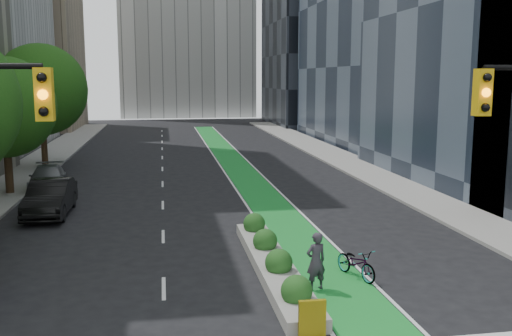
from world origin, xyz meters
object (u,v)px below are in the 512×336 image
object	(u,v)px
median_planter	(273,261)
bicycle	(356,263)
parked_car_left_mid	(50,198)
parked_car_left_far	(48,178)
cyclist	(316,261)

from	to	relation	value
median_planter	bicycle	bearing A→B (deg)	-22.12
bicycle	parked_car_left_mid	size ratio (longest dim) A/B	0.37
bicycle	parked_car_left_far	world-z (taller)	parked_car_left_far
median_planter	parked_car_left_mid	world-z (taller)	parked_car_left_mid
parked_car_left_far	bicycle	bearing A→B (deg)	-59.38
median_planter	parked_car_left_far	size ratio (longest dim) A/B	2.11
bicycle	parked_car_left_far	distance (m)	21.70
cyclist	parked_car_left_far	distance (m)	21.49
bicycle	parked_car_left_far	bearing A→B (deg)	107.48
parked_car_left_mid	median_planter	bearing A→B (deg)	-46.55
cyclist	parked_car_left_far	xyz separation A→B (m)	(-11.40, 18.21, -0.22)
bicycle	median_planter	bearing A→B (deg)	138.51
parked_car_left_mid	bicycle	bearing A→B (deg)	-42.26
cyclist	parked_car_left_mid	size ratio (longest dim) A/B	0.36
median_planter	bicycle	distance (m)	2.83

